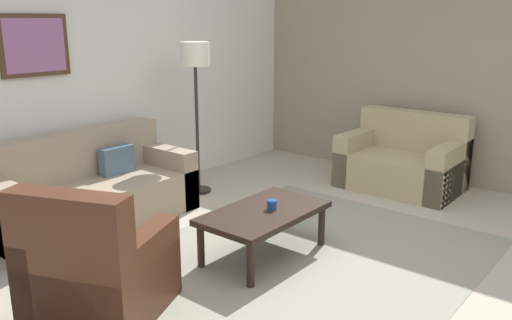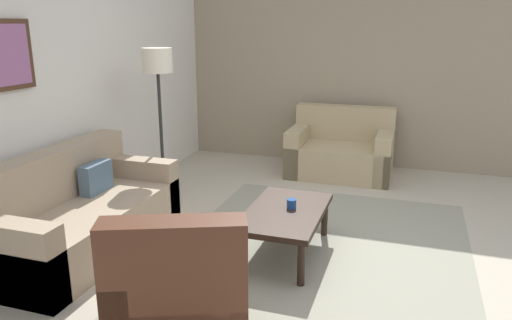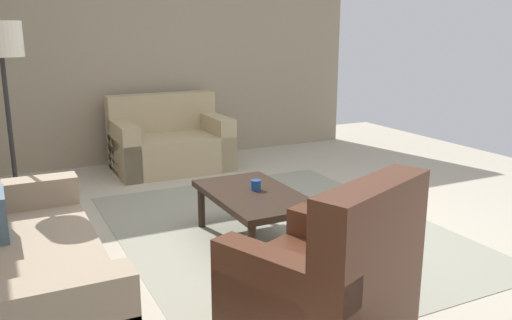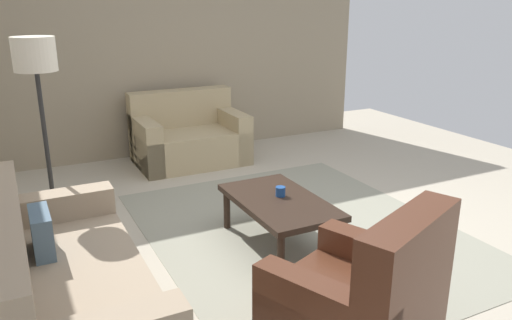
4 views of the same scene
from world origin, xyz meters
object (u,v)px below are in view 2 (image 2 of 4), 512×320
couch_loveseat (341,152)px  framed_artwork (0,56)px  armchair_leather (180,304)px  coffee_table (285,215)px  cup (291,204)px  couch_main (75,217)px  lamp_standing (158,77)px

couch_loveseat → framed_artwork: framed_artwork is taller
armchair_leather → framed_artwork: 2.52m
coffee_table → cup: bearing=-37.0°
coffee_table → framed_artwork: framed_artwork is taller
coffee_table → cup: cup is taller
coffee_table → cup: 0.11m
couch_main → coffee_table: 1.87m
couch_main → lamp_standing: 1.75m
couch_loveseat → lamp_standing: 2.68m
armchair_leather → cup: (1.51, -0.32, 0.14)m
coffee_table → framed_artwork: size_ratio=1.63×
lamp_standing → cup: bearing=-115.6°
couch_main → framed_artwork: bearing=114.9°
armchair_leather → couch_main: bearing=57.3°
coffee_table → framed_artwork: 2.68m
armchair_leather → lamp_standing: lamp_standing is taller
armchair_leather → coffee_table: bearing=-10.7°
couch_main → lamp_standing: bearing=-6.2°
couch_loveseat → lamp_standing: lamp_standing is taller
couch_loveseat → framed_artwork: (-3.22, 2.31, 1.41)m
cup → framed_artwork: (-0.72, 2.25, 1.26)m
couch_loveseat → cup: bearing=178.6°
couch_loveseat → coffee_table: couch_loveseat is taller
coffee_table → lamp_standing: 2.15m
couch_main → couch_loveseat: (3.03, -1.91, -0.00)m
armchair_leather → framed_artwork: framed_artwork is taller
framed_artwork → couch_loveseat: bearing=-35.7°
couch_main → cup: 1.93m
lamp_standing → framed_artwork: bearing=160.1°
couch_main → coffee_table: size_ratio=1.75×
couch_loveseat → coffee_table: (-2.56, 0.10, 0.06)m
couch_loveseat → lamp_standing: bearing=133.8°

